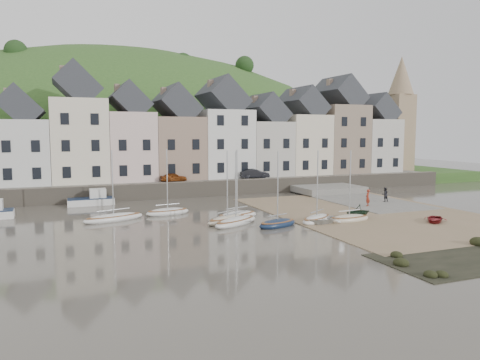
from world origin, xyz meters
name	(u,v)px	position (x,y,z in m)	size (l,w,h in m)	color
ground	(266,222)	(0.00, 0.00, 0.00)	(160.00, 160.00, 0.00)	#423E34
quay_land	(176,178)	(0.00, 32.00, 0.75)	(90.00, 30.00, 1.50)	#2F5120
quay_street	(198,180)	(0.00, 20.50, 1.55)	(70.00, 7.00, 0.10)	slate
seawall	(206,189)	(0.00, 17.00, 0.90)	(70.00, 1.20, 1.80)	slate
beach	(372,213)	(11.00, 0.00, 0.03)	(18.00, 26.00, 0.06)	#806D4E
slipway	(356,199)	(15.00, 8.00, 0.06)	(8.00, 18.00, 0.12)	slate
hillside	(121,257)	(-5.00, 60.00, -17.99)	(134.40, 84.00, 84.00)	#2F5120
townhouse_terrace	(203,134)	(1.76, 24.00, 7.32)	(61.05, 8.00, 13.93)	white
church_spire	(400,110)	(34.55, 24.00, 11.06)	(4.00, 4.00, 18.00)	#997F60
sailboat_0	(114,218)	(-12.07, 5.27, 0.26)	(5.68, 3.15, 6.32)	silver
sailboat_1	(168,212)	(-7.06, 6.47, 0.26)	(4.40, 2.18, 6.32)	silver
sailboat_2	(227,219)	(-3.15, 0.97, 0.26)	(4.89, 3.74, 6.32)	beige
sailboat_3	(237,215)	(-1.71, 2.40, 0.26)	(4.56, 2.77, 6.32)	silver
sailboat_4	(236,221)	(-2.82, -0.19, 0.26)	(5.17, 3.98, 6.32)	silver
sailboat_5	(277,223)	(0.02, -2.22, 0.27)	(4.08, 2.64, 6.32)	#14223E
sailboat_6	(317,219)	(3.97, -1.77, 0.26)	(4.40, 3.54, 6.32)	silver
sailboat_7	(349,218)	(6.68, -2.58, 0.27)	(4.20, 1.86, 6.32)	beige
motorboat_2	(93,199)	(-13.15, 14.89, 0.58)	(4.71, 1.77, 1.70)	silver
rowboat_white	(322,219)	(4.01, -2.56, 0.39)	(2.26, 3.17, 0.66)	silver
rowboat_green	(358,211)	(7.99, -2.00, 0.69)	(2.06, 2.39, 1.26)	black
rowboat_red	(435,219)	(13.02, -5.77, 0.33)	(1.86, 2.60, 0.54)	maroon
person_red	(368,198)	(12.88, 3.12, 0.97)	(0.62, 0.41, 1.71)	maroon
person_dark	(385,195)	(16.46, 4.88, 0.89)	(0.75, 0.58, 1.53)	black
car_left	(174,177)	(-3.35, 19.50, 2.14)	(1.29, 3.20, 1.09)	brown
car_right	(254,174)	(7.37, 19.50, 2.23)	(1.34, 3.85, 1.27)	black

